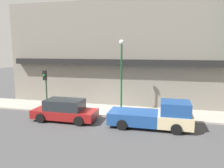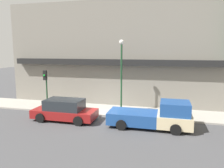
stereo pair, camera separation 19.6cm
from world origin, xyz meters
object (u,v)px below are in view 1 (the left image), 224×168
Objects in this scene: pickup_truck at (156,116)px; street_lamp at (121,68)px; parked_car at (65,110)px; traffic_light at (46,82)px; fire_hydrant at (79,108)px.

street_lamp is at bearing 134.77° from pickup_truck.
parked_car is 1.42× the size of traffic_light.
fire_hydrant is (0.31, 1.89, -0.27)m from parked_car.
street_lamp is at bearing 14.20° from fire_hydrant.
parked_car is 5.36m from street_lamp.
fire_hydrant is at bearing 81.20° from parked_car.
pickup_truck reaches higher than fire_hydrant.
street_lamp is 1.76× the size of traffic_light.
pickup_truck is 7.74× the size of fire_hydrant.
street_lamp is at bearing 37.59° from parked_car.
traffic_light is at bearing 165.34° from pickup_truck.
pickup_truck reaches higher than parked_car.
traffic_light is at bearing 141.63° from parked_car.
fire_hydrant is 4.65m from street_lamp.
street_lamp is 6.47m from traffic_light.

